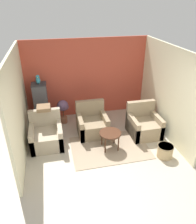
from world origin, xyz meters
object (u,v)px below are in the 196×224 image
(armchair_right, at_px, (144,125))
(armchair_middle, at_px, (92,124))
(parrot, at_px, (38,80))
(birdcage, at_px, (41,105))
(wicker_basket, at_px, (165,151))
(coffee_table, at_px, (110,134))
(armchair_left, at_px, (47,136))
(potted_plant, at_px, (63,108))

(armchair_right, distance_m, armchair_middle, 1.50)
(parrot, bearing_deg, birdcage, -90.00)
(armchair_middle, bearing_deg, parrot, 147.67)
(armchair_right, xyz_separation_m, parrot, (-2.86, 1.27, 1.18))
(armchair_right, bearing_deg, armchair_middle, 165.37)
(armchair_middle, height_order, wicker_basket, armchair_middle)
(armchair_middle, bearing_deg, birdcage, 147.74)
(coffee_table, bearing_deg, birdcage, 135.02)
(coffee_table, bearing_deg, wicker_basket, -27.53)
(wicker_basket, bearing_deg, birdcage, 141.41)
(armchair_left, xyz_separation_m, armchair_right, (2.77, -0.08, 0.00))
(armchair_left, distance_m, armchair_middle, 1.35)
(coffee_table, relative_size, birdcage, 0.43)
(armchair_left, relative_size, birdcage, 0.68)
(coffee_table, distance_m, armchair_left, 1.71)
(parrot, bearing_deg, armchair_left, -85.36)
(coffee_table, bearing_deg, armchair_right, 21.60)
(potted_plant, xyz_separation_m, wicker_basket, (2.34, -2.29, -0.34))
(wicker_basket, bearing_deg, potted_plant, 135.63)
(wicker_basket, bearing_deg, armchair_left, 157.69)
(birdcage, distance_m, wicker_basket, 3.84)
(armchair_left, xyz_separation_m, birdcage, (-0.10, 1.19, 0.36))
(armchair_middle, xyz_separation_m, wicker_basket, (1.56, -1.48, -0.11))
(armchair_left, height_order, potted_plant, armchair_left)
(coffee_table, relative_size, armchair_left, 0.62)
(coffee_table, height_order, birdcage, birdcage)
(armchair_left, bearing_deg, armchair_right, -1.58)
(coffee_table, xyz_separation_m, birdcage, (-1.72, 1.72, 0.22))
(coffee_table, distance_m, wicker_basket, 1.44)
(coffee_table, bearing_deg, armchair_middle, 110.58)
(armchair_left, relative_size, potted_plant, 1.19)
(armchair_right, xyz_separation_m, birdcage, (-2.86, 1.27, 0.36))
(birdcage, height_order, parrot, parrot)
(birdcage, bearing_deg, armchair_middle, -32.26)
(parrot, bearing_deg, coffee_table, -45.02)
(birdcage, relative_size, parrot, 4.79)
(armchair_right, distance_m, potted_plant, 2.53)
(armchair_middle, relative_size, wicker_basket, 2.30)
(armchair_middle, bearing_deg, armchair_right, -14.63)
(parrot, bearing_deg, armchair_right, -23.95)
(coffee_table, relative_size, potted_plant, 0.74)
(parrot, bearing_deg, potted_plant, -8.07)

